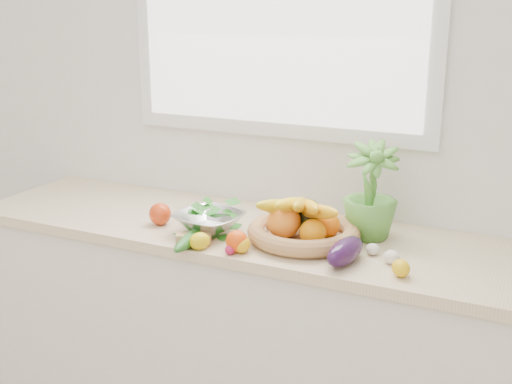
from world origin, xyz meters
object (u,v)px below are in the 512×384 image
at_px(potted_herb, 371,190).
at_px(fruit_basket, 303,226).
at_px(apple, 160,214).
at_px(colander_with_spinach, 209,217).
at_px(cucumber, 191,238).
at_px(eggplant, 345,251).

xyz_separation_m(potted_herb, fruit_basket, (-0.20, -0.14, -0.12)).
bearing_deg(fruit_basket, potted_herb, 33.42).
xyz_separation_m(apple, colander_with_spinach, (0.22, -0.00, 0.02)).
xyz_separation_m(apple, fruit_basket, (0.56, 0.07, 0.01)).
bearing_deg(cucumber, fruit_basket, 31.60).
xyz_separation_m(cucumber, fruit_basket, (0.34, 0.21, 0.03)).
xyz_separation_m(potted_herb, colander_with_spinach, (-0.55, -0.21, -0.12)).
height_order(potted_herb, fruit_basket, potted_herb).
relative_size(fruit_basket, colander_with_spinach, 1.75).
bearing_deg(apple, fruit_basket, 7.53).
bearing_deg(eggplant, potted_herb, 89.67).
height_order(apple, eggplant, apple).
bearing_deg(apple, colander_with_spinach, -0.95).
xyz_separation_m(apple, cucumber, (0.22, -0.14, -0.02)).
distance_m(eggplant, fruit_basket, 0.25).
distance_m(apple, colander_with_spinach, 0.22).
distance_m(cucumber, colander_with_spinach, 0.14).
bearing_deg(fruit_basket, eggplant, -33.86).
distance_m(eggplant, potted_herb, 0.30).
relative_size(cucumber, colander_with_spinach, 0.94).
xyz_separation_m(apple, eggplant, (0.76, -0.06, -0.00)).
bearing_deg(apple, eggplant, -4.68).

